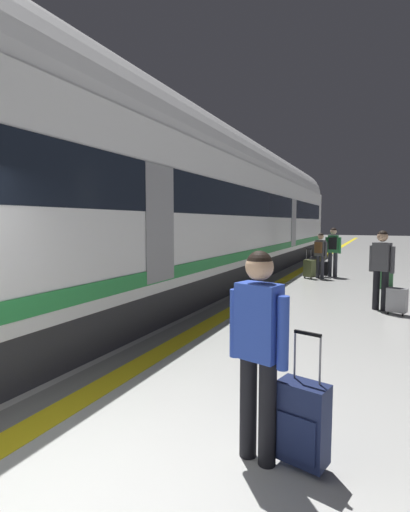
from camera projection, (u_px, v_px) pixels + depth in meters
safety_line_strip at (276, 285)px, 11.87m from camera, size 0.36×80.00×0.01m
tactile_edge_band at (267, 284)px, 11.99m from camera, size 0.53×80.00×0.01m
high_speed_train at (203, 203)px, 11.64m from camera, size 2.94×31.89×4.97m
traveller_foreground at (258, 341)px, 3.05m from camera, size 0.52×0.29×1.71m
rolling_suitcase_foreground at (303, 422)px, 3.00m from camera, size 0.42×0.31×1.08m
passenger_near at (381, 264)px, 8.40m from camera, size 0.51×0.32×1.75m
suitcase_near at (397, 300)px, 8.05m from camera, size 0.43×0.33×0.56m
passenger_mid at (320, 252)px, 13.21m from camera, size 0.46×0.37×1.56m
suitcase_mid at (309, 268)px, 13.22m from camera, size 0.44×0.39×1.03m
passenger_far at (333, 248)px, 13.59m from camera, size 0.54×0.34×1.73m
suitcase_far at (322, 268)px, 13.61m from camera, size 0.38×0.24×0.93m
waste_bin at (385, 273)px, 11.24m from camera, size 0.46×0.46×0.91m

